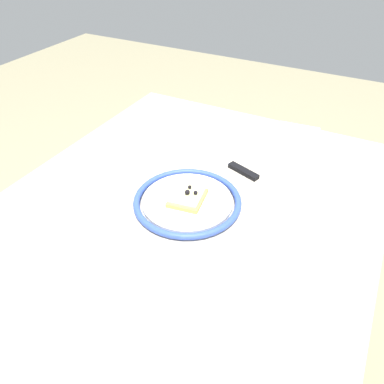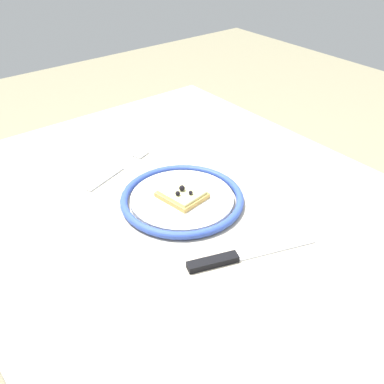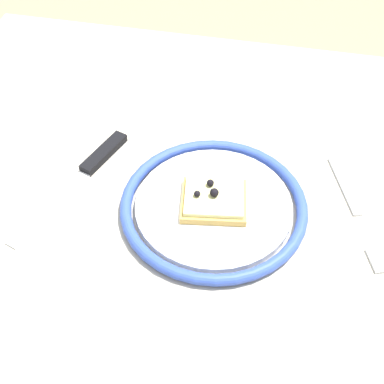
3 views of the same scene
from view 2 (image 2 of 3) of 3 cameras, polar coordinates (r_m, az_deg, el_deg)
dining_table at (r=0.95m, az=-1.21°, el=-5.26°), size 1.01×0.84×0.70m
plate at (r=0.90m, az=-1.23°, el=-0.90°), size 0.25×0.25×0.02m
pizza_slice_near at (r=0.89m, az=-1.23°, el=-0.33°), size 0.10×0.09×0.03m
knife at (r=0.77m, az=4.97°, el=-8.45°), size 0.10×0.23×0.01m
fork at (r=1.02m, az=-9.26°, el=2.91°), size 0.09×0.19×0.00m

